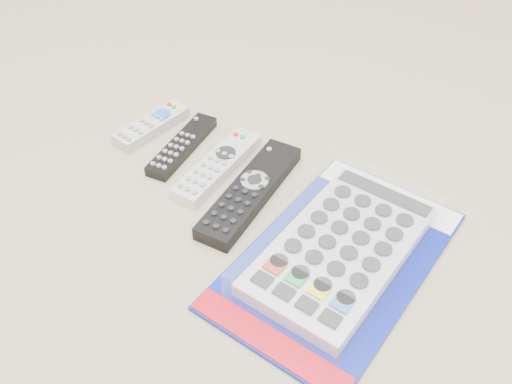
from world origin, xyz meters
The scene contains 5 objects.
remote_small_grey centered at (-0.23, 0.02, 0.01)m, with size 0.06×0.15×0.02m.
remote_slim_black centered at (-0.14, 0.00, 0.01)m, with size 0.06×0.18×0.02m.
remote_silver_dvd centered at (-0.06, -0.01, 0.01)m, with size 0.05×0.19×0.02m.
remote_large_black centered at (0.02, -0.03, 0.01)m, with size 0.08×0.24×0.03m.
jumbo_remote_packaged centered at (0.19, -0.07, 0.02)m, with size 0.24×0.38×0.05m.
Camera 1 is at (0.38, -0.56, 0.60)m, focal length 40.00 mm.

